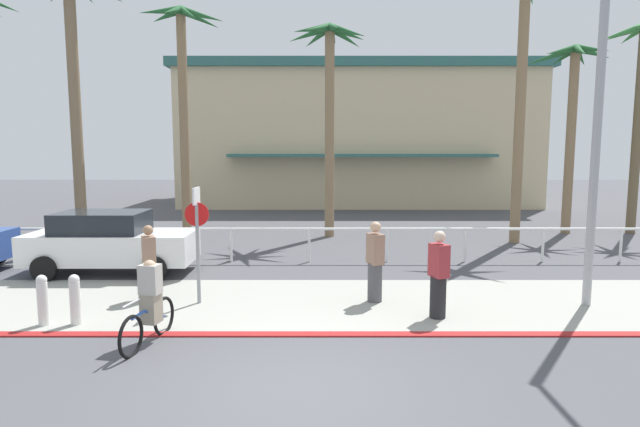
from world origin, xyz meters
name	(u,v)px	position (x,y,z in m)	size (l,w,h in m)	color
ground_plane	(308,252)	(0.00, 10.00, 0.00)	(80.00, 80.00, 0.00)	#4C4C51
sidewalk_strip	(303,303)	(0.00, 4.20, 0.01)	(44.00, 4.00, 0.02)	#9E9E93
curb_paint	(300,334)	(0.00, 2.20, 0.01)	(44.00, 0.24, 0.03)	maroon
building_backdrop	(353,136)	(2.57, 27.01, 4.14)	(21.10, 11.45, 8.25)	beige
rail_fence	(307,234)	(0.00, 8.50, 0.84)	(23.45, 0.08, 1.04)	white
stop_sign_bike_lane	(195,228)	(-2.33, 4.19, 1.68)	(0.52, 0.56, 2.56)	gray
bollard_0	(40,300)	(-4.99, 2.72, 0.52)	(0.20, 0.20, 1.00)	white
bollard_2	(73,299)	(-4.38, 2.76, 0.52)	(0.20, 0.20, 1.00)	white
streetlight_curb	(602,105)	(6.11, 3.80, 4.28)	(0.24, 2.54, 7.50)	#9EA0A5
palm_tree_2	(70,45)	(-7.62, 10.38, 6.67)	(2.91, 3.34, 8.91)	#756047
palm_tree_3	(181,71)	(-4.89, 13.62, 6.31)	(3.11, 2.91, 8.71)	#846B4C
palm_tree_4	(327,75)	(0.66, 13.14, 6.12)	(3.01, 3.32, 7.99)	#846B4C
palm_tree_5	(520,57)	(7.34, 11.76, 6.54)	(3.10, 3.06, 9.30)	#846B4C
palm_tree_6	(569,95)	(10.15, 13.95, 5.46)	(3.13, 3.01, 7.38)	#846B4C
palm_tree_7	(639,77)	(12.80, 13.91, 6.14)	(3.38, 2.95, 8.21)	brown
car_white_1	(108,242)	(-5.38, 7.04, 0.87)	(4.40, 2.02, 1.69)	white
cyclist_blue_0	(148,304)	(-2.64, 1.82, 0.69)	(0.43, 1.79, 1.50)	black
pedestrian_0	(147,265)	(-3.51, 4.54, 0.78)	(0.43, 0.47, 1.69)	#232326
pedestrian_1	(437,278)	(2.69, 3.16, 0.83)	(0.42, 0.47, 1.78)	#232326
pedestrian_2	(373,265)	(1.54, 4.29, 0.84)	(0.41, 0.47, 1.80)	#4C4C51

